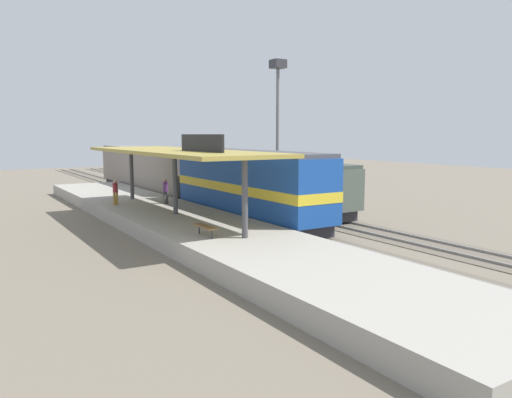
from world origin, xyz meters
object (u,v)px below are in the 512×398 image
Objects in this scene: platform_bench at (205,227)px; light_mast at (278,100)px; person_waiting at (166,190)px; locomotive at (247,185)px; passenger_carriage_single at (148,170)px; person_walking at (115,191)px; freight_car at (290,186)px.

light_mast is at bearing 45.61° from platform_bench.
platform_bench is 0.99× the size of person_waiting.
locomotive is at bearing 45.59° from platform_bench.
light_mast is at bearing 14.39° from person_waiting.
platform_bench is at bearing -103.97° from passenger_carriage_single.
passenger_carriage_single is (6.00, 24.12, 0.97)m from platform_bench.
passenger_carriage_single is 13.36m from person_walking.
freight_car is 1.03× the size of light_mast.
person_waiting is (-3.43, -12.91, -0.46)m from passenger_carriage_single.
freight_car is (4.60, -16.18, -0.34)m from passenger_carriage_single.
person_walking reaches higher than platform_bench.
passenger_carriage_single reaches higher than person_waiting.
person_walking is at bearing 135.74° from locomotive.
locomotive reaches higher than platform_bench.
passenger_carriage_single is 11.70× the size of person_walking.
light_mast is at bearing -52.13° from passenger_carriage_single.
person_walking is at bearing -173.46° from light_mast.
freight_car is (4.60, 1.82, -0.44)m from locomotive.
light_mast is (3.20, 6.15, 6.43)m from freight_car.
person_waiting and person_walking have the same top height.
locomotive reaches higher than freight_car.
person_waiting is (-3.43, 5.09, -0.56)m from locomotive.
locomotive is 6.16m from person_waiting.
light_mast is 15.81m from person_walking.
platform_bench is at bearing -102.89° from person_waiting.
locomotive is 4.96m from freight_car.
passenger_carriage_single is at bearing 75.10° from person_waiting.
freight_car is 9.46m from light_mast.
light_mast is at bearing 62.53° from freight_car.
passenger_carriage_single is 16.83m from freight_car.
person_walking is (-14.30, -1.64, -6.54)m from light_mast.
person_waiting reaches higher than platform_bench.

